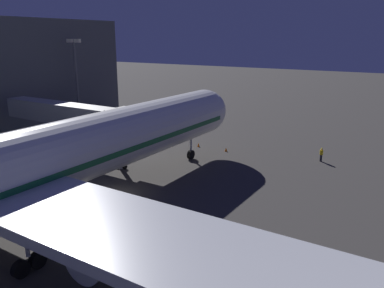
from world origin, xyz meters
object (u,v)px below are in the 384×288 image
(traffic_cone_nose_port, at_px, (226,149))
(apron_floodlight_mast, at_px, (76,76))
(jet_bridge, at_px, (78,116))
(traffic_cone_nose_starboard, at_px, (198,145))
(airliner_at_gate, at_px, (10,173))
(ground_crew_near_nose_gear, at_px, (321,154))

(traffic_cone_nose_port, bearing_deg, apron_floodlight_mast, 1.57)
(jet_bridge, distance_m, traffic_cone_nose_starboard, 17.03)
(airliner_at_gate, distance_m, ground_crew_near_nose_gear, 35.76)
(traffic_cone_nose_port, height_order, traffic_cone_nose_starboard, same)
(airliner_at_gate, height_order, traffic_cone_nose_starboard, airliner_at_gate)
(airliner_at_gate, xyz_separation_m, ground_crew_near_nose_gear, (-14.33, -32.43, -4.62))
(apron_floodlight_mast, xyz_separation_m, ground_crew_near_nose_gear, (-39.83, -3.18, -7.81))
(traffic_cone_nose_port, bearing_deg, ground_crew_near_nose_gear, -168.74)
(jet_bridge, xyz_separation_m, traffic_cone_nose_starboard, (-9.61, -12.98, -5.41))
(jet_bridge, height_order, apron_floodlight_mast, apron_floodlight_mast)
(ground_crew_near_nose_gear, bearing_deg, traffic_cone_nose_starboard, 8.31)
(airliner_at_gate, relative_size, apron_floodlight_mast, 4.17)
(ground_crew_near_nose_gear, bearing_deg, traffic_cone_nose_port, 11.26)
(airliner_at_gate, height_order, apron_floodlight_mast, airliner_at_gate)
(jet_bridge, xyz_separation_m, ground_crew_near_nose_gear, (-26.14, -15.40, -4.71))
(jet_bridge, bearing_deg, ground_crew_near_nose_gear, -149.50)
(airliner_at_gate, height_order, jet_bridge, airliner_at_gate)
(ground_crew_near_nose_gear, height_order, traffic_cone_nose_starboard, ground_crew_near_nose_gear)
(airliner_at_gate, bearing_deg, apron_floodlight_mast, -48.93)
(traffic_cone_nose_port, distance_m, traffic_cone_nose_starboard, 4.40)
(traffic_cone_nose_starboard, bearing_deg, airliner_at_gate, 94.19)
(ground_crew_near_nose_gear, relative_size, traffic_cone_nose_port, 3.20)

